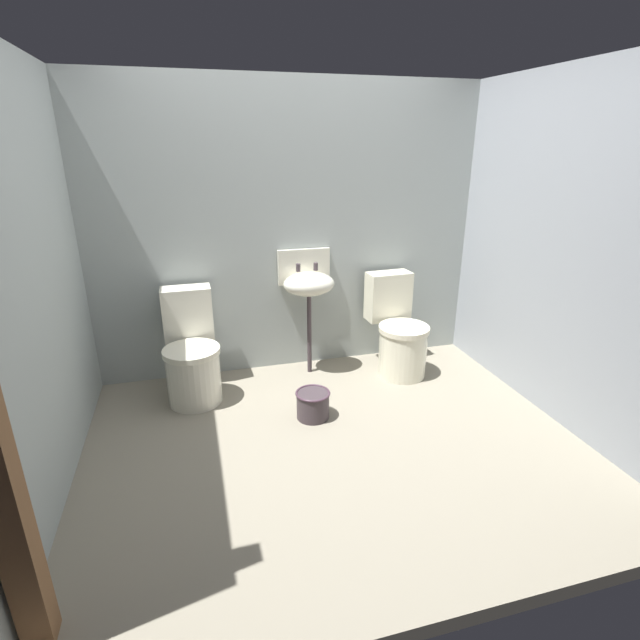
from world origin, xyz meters
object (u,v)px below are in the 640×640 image
at_px(toilet_left, 192,356).
at_px(toilet_right, 398,334).
at_px(bucket, 313,404).
at_px(sink, 308,283).

distance_m(toilet_left, toilet_right, 1.62).
height_order(toilet_left, toilet_right, same).
bearing_deg(bucket, toilet_right, 31.64).
xyz_separation_m(toilet_left, bucket, (0.77, -0.52, -0.22)).
bearing_deg(sink, toilet_left, -168.46).
distance_m(sink, bucket, 0.98).
relative_size(toilet_right, sink, 0.79).
xyz_separation_m(toilet_right, bucket, (-0.85, -0.52, -0.22)).
height_order(sink, bucket, sink).
distance_m(toilet_left, bucket, 0.96).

